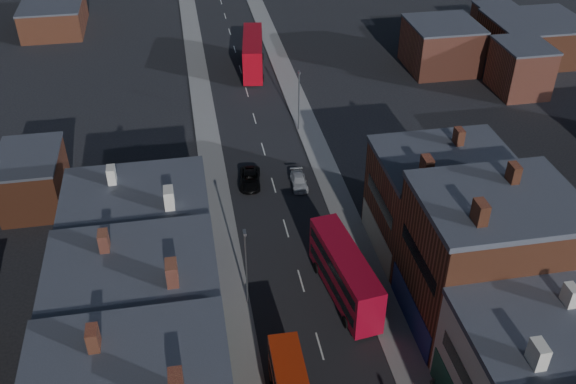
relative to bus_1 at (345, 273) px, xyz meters
name	(u,v)px	position (x,y,z in m)	size (l,w,h in m)	color
pavement_west	(214,181)	(-9.92, 20.48, -2.58)	(3.00, 200.00, 0.12)	gray
pavement_east	(326,170)	(3.08, 20.48, -2.58)	(3.00, 200.00, 0.12)	gray
lamp_post_2	(246,263)	(-8.62, 0.48, 2.06)	(0.25, 0.70, 8.12)	slate
lamp_post_3	(299,97)	(1.78, 30.48, 2.06)	(0.25, 0.70, 8.12)	slate
bus_1	(345,273)	(0.00, 0.00, 0.00)	(4.07, 11.57, 4.89)	#AC0922
bus_2	(253,53)	(-1.51, 49.65, 0.24)	(4.49, 12.61, 5.33)	#9B0612
car_2	(250,179)	(-5.99, 19.18, -1.95)	(2.28, 4.95, 1.38)	black
car_3	(299,181)	(-0.63, 17.96, -2.04)	(1.67, 4.11, 1.19)	silver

